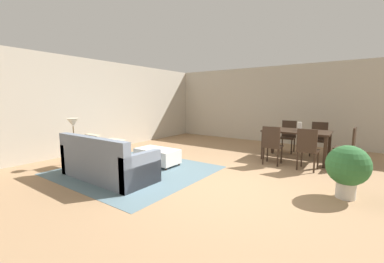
# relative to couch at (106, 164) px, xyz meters

# --- Properties ---
(ground_plane) EXTENTS (10.80, 10.80, 0.00)m
(ground_plane) POSITION_rel_couch_xyz_m (1.96, 0.96, -0.30)
(ground_plane) COLOR #9E7A56
(wall_back) EXTENTS (9.00, 0.12, 2.70)m
(wall_back) POSITION_rel_couch_xyz_m (1.96, 5.96, 1.05)
(wall_back) COLOR #BCB2A0
(wall_back) RESTS_ON ground_plane
(wall_left) EXTENTS (0.12, 11.00, 2.70)m
(wall_left) POSITION_rel_couch_xyz_m (-2.54, 1.46, 1.05)
(wall_left) COLOR #BCB2A0
(wall_left) RESTS_ON ground_plane
(area_rug) EXTENTS (3.00, 2.80, 0.01)m
(area_rug) POSITION_rel_couch_xyz_m (0.06, 0.67, -0.29)
(area_rug) COLOR slate
(area_rug) RESTS_ON ground_plane
(couch) EXTENTS (2.00, 0.86, 0.86)m
(couch) POSITION_rel_couch_xyz_m (0.00, 0.00, 0.00)
(couch) COLOR slate
(couch) RESTS_ON ground_plane
(ottoman_table) EXTENTS (1.03, 0.56, 0.38)m
(ottoman_table) POSITION_rel_couch_xyz_m (0.12, 1.30, -0.07)
(ottoman_table) COLOR silver
(ottoman_table) RESTS_ON ground_plane
(side_table) EXTENTS (0.40, 0.40, 0.59)m
(side_table) POSITION_rel_couch_xyz_m (-1.30, 0.08, 0.17)
(side_table) COLOR olive
(side_table) RESTS_ON ground_plane
(table_lamp) EXTENTS (0.26, 0.26, 0.53)m
(table_lamp) POSITION_rel_couch_xyz_m (-1.30, 0.08, 0.71)
(table_lamp) COLOR brown
(table_lamp) RESTS_ON side_table
(dining_table) EXTENTS (1.54, 0.97, 0.76)m
(dining_table) POSITION_rel_couch_xyz_m (2.69, 3.69, 0.37)
(dining_table) COLOR #332319
(dining_table) RESTS_ON ground_plane
(dining_chair_near_left) EXTENTS (0.41, 0.41, 0.92)m
(dining_chair_near_left) POSITION_rel_couch_xyz_m (2.33, 2.85, 0.22)
(dining_chair_near_left) COLOR #332319
(dining_chair_near_left) RESTS_ON ground_plane
(dining_chair_near_right) EXTENTS (0.43, 0.43, 0.92)m
(dining_chair_near_right) POSITION_rel_couch_xyz_m (3.11, 2.82, 0.22)
(dining_chair_near_right) COLOR #332319
(dining_chair_near_right) RESTS_ON ground_plane
(dining_chair_far_left) EXTENTS (0.40, 0.40, 0.92)m
(dining_chair_far_left) POSITION_rel_couch_xyz_m (2.29, 4.54, 0.22)
(dining_chair_far_left) COLOR #332319
(dining_chair_far_left) RESTS_ON ground_plane
(dining_chair_far_right) EXTENTS (0.41, 0.41, 0.92)m
(dining_chair_far_right) POSITION_rel_couch_xyz_m (3.10, 4.55, 0.22)
(dining_chair_far_right) COLOR #332319
(dining_chair_far_right) RESTS_ON ground_plane
(dining_chair_head_east) EXTENTS (0.42, 0.42, 0.92)m
(dining_chair_head_east) POSITION_rel_couch_xyz_m (3.81, 3.65, 0.22)
(dining_chair_head_east) COLOR #332319
(dining_chair_head_east) RESTS_ON ground_plane
(vase_centerpiece) EXTENTS (0.10, 0.10, 0.21)m
(vase_centerpiece) POSITION_rel_couch_xyz_m (2.74, 3.72, 0.57)
(vase_centerpiece) COLOR silver
(vase_centerpiece) RESTS_ON dining_table
(potted_plant) EXTENTS (0.63, 0.63, 0.84)m
(potted_plant) POSITION_rel_couch_xyz_m (3.89, 1.59, 0.20)
(potted_plant) COLOR beige
(potted_plant) RESTS_ON ground_plane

